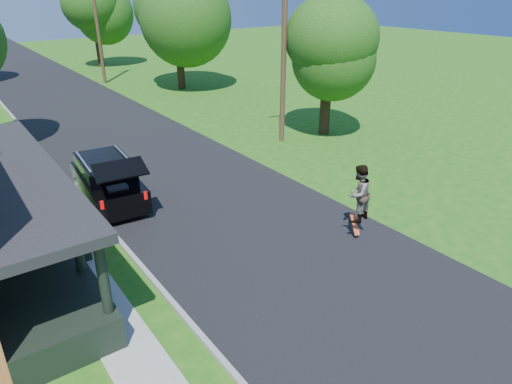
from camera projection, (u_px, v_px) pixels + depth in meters
ground at (331, 285)px, 12.91m from camera, size 140.00×140.00×0.00m
street at (100, 124)px, 27.71m from camera, size 8.00×120.00×0.02m
curb at (28, 136)px, 25.57m from camera, size 0.15×120.00×0.12m
black_suv at (108, 181)px, 17.51m from camera, size 2.25×5.05×2.29m
skateboarder at (358, 194)px, 14.67m from camera, size 1.08×0.92×1.95m
skateboard at (355, 225)px, 15.25m from camera, size 0.37×0.52×0.62m
tree_right_near at (328, 42)px, 23.97m from camera, size 6.71×6.36×7.80m
tree_right_mid at (176, 8)px, 34.58m from camera, size 8.34×8.15×9.69m
tree_right_far at (93, 6)px, 44.73m from camera, size 6.41×6.61×8.67m
utility_pole_near at (284, 56)px, 22.95m from camera, size 1.67×0.56×8.64m
utility_pole_far at (96, 18)px, 37.04m from camera, size 1.65×0.66×10.13m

